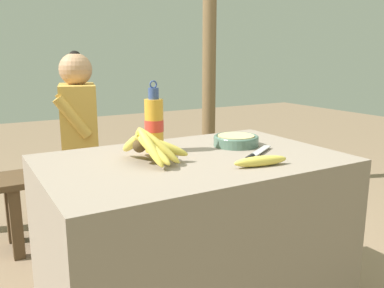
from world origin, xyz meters
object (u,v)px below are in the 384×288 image
(banana_bunch_green, at_px, (179,147))
(support_post_far, at_px, (209,47))
(water_bottle, at_px, (154,124))
(knife, at_px, (255,154))
(serving_bowl, at_px, (236,140))
(wooden_bench, at_px, (119,174))
(banana_bunch_ripe, at_px, (150,144))
(seated_vendor, at_px, (72,134))
(loose_banana_front, at_px, (261,161))

(banana_bunch_green, distance_m, support_post_far, 0.96)
(water_bottle, bearing_deg, knife, -41.93)
(serving_bowl, height_order, banana_bunch_green, serving_bowl)
(serving_bowl, xyz_separation_m, water_bottle, (-0.35, 0.08, 0.09))
(serving_bowl, bearing_deg, banana_bunch_green, 75.06)
(banana_bunch_green, bearing_deg, wooden_bench, 179.90)
(knife, relative_size, wooden_bench, 0.15)
(banana_bunch_ripe, xyz_separation_m, seated_vendor, (-0.02, 1.08, -0.14))
(serving_bowl, bearing_deg, loose_banana_front, -110.93)
(banana_bunch_ripe, xyz_separation_m, knife, (0.39, -0.12, -0.06))
(seated_vendor, height_order, support_post_far, support_post_far)
(seated_vendor, bearing_deg, loose_banana_front, 118.29)
(knife, height_order, banana_bunch_green, knife)
(serving_bowl, xyz_separation_m, wooden_bench, (-0.17, 1.03, -0.40))
(water_bottle, height_order, banana_bunch_green, water_bottle)
(banana_bunch_ripe, bearing_deg, serving_bowl, 9.15)
(wooden_bench, height_order, banana_bunch_green, banana_bunch_green)
(water_bottle, bearing_deg, seated_vendor, 96.77)
(loose_banana_front, height_order, seated_vendor, seated_vendor)
(knife, height_order, support_post_far, support_post_far)
(serving_bowl, relative_size, water_bottle, 0.68)
(banana_bunch_ripe, relative_size, seated_vendor, 0.26)
(water_bottle, bearing_deg, banana_bunch_green, 56.85)
(wooden_bench, bearing_deg, serving_bowl, -80.70)
(water_bottle, relative_size, knife, 1.30)
(loose_banana_front, xyz_separation_m, seated_vendor, (-0.34, 1.32, -0.09))
(loose_banana_front, relative_size, banana_bunch_green, 0.64)
(loose_banana_front, bearing_deg, banana_bunch_green, 73.64)
(seated_vendor, bearing_deg, knife, 122.81)
(support_post_far, bearing_deg, banana_bunch_ripe, -128.44)
(banana_bunch_ripe, relative_size, water_bottle, 1.05)
(banana_bunch_ripe, distance_m, wooden_bench, 1.22)
(knife, bearing_deg, water_bottle, 105.18)
(water_bottle, xyz_separation_m, wooden_bench, (0.18, 0.95, -0.48))
(knife, xyz_separation_m, banana_bunch_green, (0.32, 1.22, -0.25))
(serving_bowl, relative_size, knife, 0.88)
(knife, xyz_separation_m, support_post_far, (0.84, 1.66, 0.43))
(water_bottle, height_order, knife, water_bottle)
(serving_bowl, xyz_separation_m, banana_bunch_green, (0.28, 1.03, -0.27))
(wooden_bench, height_order, support_post_far, support_post_far)
(water_bottle, relative_size, seated_vendor, 0.25)
(banana_bunch_ripe, relative_size, wooden_bench, 0.20)
(banana_bunch_green, bearing_deg, knife, -104.75)
(wooden_bench, bearing_deg, banana_bunch_green, -0.10)
(banana_bunch_ripe, bearing_deg, banana_bunch_green, 57.23)
(support_post_far, bearing_deg, serving_bowl, -118.21)
(support_post_far, bearing_deg, knife, -116.70)
(water_bottle, bearing_deg, wooden_bench, 79.44)
(water_bottle, distance_m, support_post_far, 1.83)
(wooden_bench, relative_size, banana_bunch_green, 4.53)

